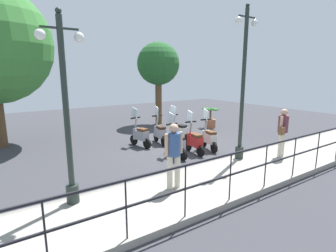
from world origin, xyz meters
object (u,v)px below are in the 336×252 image
Objects in this scene: lamp_post_far at (67,124)px; pedestrian_distant at (174,151)px; tree_distant at (158,65)px; scooter_near_2 at (176,144)px; scooter_near_1 at (194,141)px; scooter_near_0 at (209,138)px; scooter_far_0 at (179,131)px; potted_palm at (210,119)px; pedestrian_with_bag at (283,129)px; lamp_post_near at (243,93)px; scooter_far_2 at (140,135)px; scooter_far_1 at (160,132)px.

pedestrian_distant is (-0.62, -2.21, -0.80)m from lamp_post_far.
tree_distant is 6.69m from scooter_near_2.
tree_distant is at bearing -11.90° from scooter_near_1.
scooter_far_0 is at bearing 23.75° from scooter_near_0.
scooter_near_2 is at bearing -67.62° from lamp_post_far.
tree_distant is (7.66, -4.37, 2.23)m from pedestrian_distant.
scooter_far_0 reaches higher than potted_palm.
pedestrian_with_bag is at bearing -172.83° from scooter_far_0.
pedestrian_distant is at bearing 139.34° from scooter_near_0.
potted_palm is at bearing -54.30° from scooter_near_2.
scooter_near_0 is (-2.97, 2.85, 0.04)m from potted_palm.
pedestrian_distant is 1.03× the size of scooter_near_2.
pedestrian_with_bag reaches higher than scooter_near_0.
scooter_near_2 is at bearing 153.66° from tree_distant.
scooter_near_0 is 1.00× the size of scooter_near_2.
tree_distant is (7.04, -1.32, 1.05)m from lamp_post_near.
lamp_post_far is 3.72× the size of potted_palm.
scooter_near_2 is (0.04, 0.78, 0.00)m from scooter_near_1.
lamp_post_near is 7.24m from tree_distant.
scooter_far_2 is at bearing 21.15° from pedestrian_with_bag.
pedestrian_with_bag is 5.52m from potted_palm.
lamp_post_far reaches higher than scooter_far_2.
tree_distant is at bearing -10.62° from lamp_post_near.
scooter_far_0 is (3.18, -5.17, -1.40)m from lamp_post_far.
scooter_far_1 is at bearing 14.99° from lamp_post_near.
scooter_near_2 is at bearing 40.54° from lamp_post_near.
potted_palm is 0.69× the size of scooter_far_2.
lamp_post_near is 2.97× the size of pedestrian_with_bag.
scooter_far_0 is 1.00× the size of scooter_far_2.
pedestrian_distant is 1.03× the size of scooter_near_1.
scooter_far_2 is at bearing 95.84° from scooter_far_1.
lamp_post_far reaches higher than scooter_near_2.
pedestrian_with_bag is at bearing 91.65° from pedestrian_distant.
scooter_near_0 is 0.75m from scooter_near_1.
scooter_far_1 is at bearing -52.05° from lamp_post_far.
scooter_near_0 is (2.24, 1.16, -0.60)m from pedestrian_with_bag.
potted_palm is 4.10m from scooter_far_1.
tree_distant reaches higher than scooter_near_1.
scooter_near_1 is 1.00× the size of scooter_far_2.
pedestrian_with_bag is 1.03× the size of scooter_far_0.
pedestrian_distant reaches higher than scooter_far_2.
scooter_near_0 and scooter_far_0 have the same top height.
pedestrian_with_bag is at bearing -153.77° from scooter_far_2.
tree_distant reaches higher than potted_palm.
scooter_near_0 is at bearing 11.39° from pedestrian_with_bag.
scooter_far_2 is at bearing 27.12° from lamp_post_near.
pedestrian_with_bag reaches higher than scooter_near_2.
scooter_near_1 is at bearing -158.86° from scooter_far_2.
scooter_near_0 is at bearing 126.54° from pedestrian_distant.
scooter_near_2 is at bearing -178.64° from scooter_far_2.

